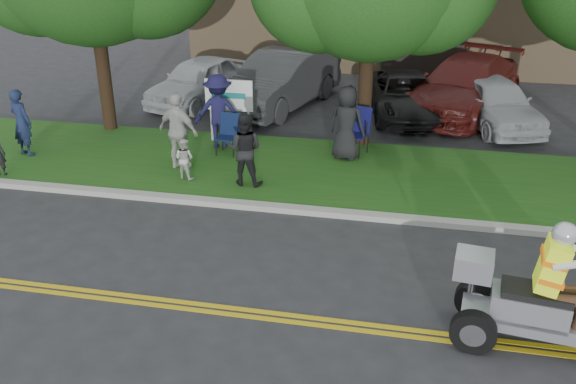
% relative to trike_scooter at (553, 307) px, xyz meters
% --- Properties ---
extents(ground, '(120.00, 120.00, 0.00)m').
position_rel_trike_scooter_xyz_m(ground, '(-3.74, 0.44, -0.69)').
color(ground, '#28282B').
rests_on(ground, ground).
extents(centerline_near, '(60.00, 0.10, 0.01)m').
position_rel_trike_scooter_xyz_m(centerline_near, '(-3.74, -0.14, -0.68)').
color(centerline_near, gold).
rests_on(centerline_near, ground).
extents(centerline_far, '(60.00, 0.10, 0.01)m').
position_rel_trike_scooter_xyz_m(centerline_far, '(-3.74, 0.02, -0.68)').
color(centerline_far, gold).
rests_on(centerline_far, ground).
extents(curb, '(60.00, 0.25, 0.12)m').
position_rel_trike_scooter_xyz_m(curb, '(-3.74, 3.49, -0.63)').
color(curb, '#A8A89E').
rests_on(curb, ground).
extents(grass_verge, '(60.00, 4.00, 0.10)m').
position_rel_trike_scooter_xyz_m(grass_verge, '(-3.74, 5.64, -0.63)').
color(grass_verge, '#1B5115').
rests_on(grass_verge, ground).
extents(commercial_building, '(18.00, 8.20, 4.00)m').
position_rel_trike_scooter_xyz_m(commercial_building, '(-1.74, 19.42, 1.32)').
color(commercial_building, '#9E7F5B').
rests_on(commercial_building, ground).
extents(business_sign, '(1.25, 0.06, 1.75)m').
position_rel_trike_scooter_xyz_m(business_sign, '(-6.64, 7.04, 0.57)').
color(business_sign, silver).
rests_on(business_sign, ground).
extents(trike_scooter, '(3.02, 1.11, 1.97)m').
position_rel_trike_scooter_xyz_m(trike_scooter, '(0.00, 0.00, 0.00)').
color(trike_scooter, black).
rests_on(trike_scooter, ground).
extents(lawn_chair_a, '(0.78, 0.79, 1.14)m').
position_rel_trike_scooter_xyz_m(lawn_chair_a, '(-3.34, 6.92, 0.06)').
color(lawn_chair_a, black).
rests_on(lawn_chair_a, grass_verge).
extents(lawn_chair_b, '(0.57, 0.58, 0.99)m').
position_rel_trike_scooter_xyz_m(lawn_chair_b, '(-6.44, 6.26, -0.03)').
color(lawn_chair_b, black).
rests_on(lawn_chair_b, grass_verge).
extents(spectator_adult_left, '(0.70, 0.57, 1.66)m').
position_rel_trike_scooter_xyz_m(spectator_adult_left, '(-11.34, 5.13, 0.24)').
color(spectator_adult_left, '#182244').
rests_on(spectator_adult_left, grass_verge).
extents(spectator_adult_mid, '(0.82, 0.66, 1.62)m').
position_rel_trike_scooter_xyz_m(spectator_adult_mid, '(-5.54, 4.48, 0.23)').
color(spectator_adult_mid, black).
rests_on(spectator_adult_mid, grass_verge).
extents(spectator_adult_right, '(1.13, 0.73, 1.79)m').
position_rel_trike_scooter_xyz_m(spectator_adult_right, '(-7.28, 5.07, 0.31)').
color(spectator_adult_right, '#B8B9B3').
rests_on(spectator_adult_right, grass_verge).
extents(spectator_chair_a, '(1.35, 0.99, 1.87)m').
position_rel_trike_scooter_xyz_m(spectator_chair_a, '(-6.80, 6.62, 0.35)').
color(spectator_chair_a, '#18163E').
rests_on(spectator_chair_a, grass_verge).
extents(spectator_chair_b, '(0.99, 0.77, 1.80)m').
position_rel_trike_scooter_xyz_m(spectator_chair_b, '(-3.56, 6.45, 0.32)').
color(spectator_chair_b, black).
rests_on(spectator_chair_b, grass_verge).
extents(child_right, '(0.53, 0.46, 0.94)m').
position_rel_trike_scooter_xyz_m(child_right, '(-6.96, 4.50, -0.11)').
color(child_right, beige).
rests_on(child_right, grass_verge).
extents(parked_car_far_left, '(2.74, 4.51, 1.44)m').
position_rel_trike_scooter_xyz_m(parked_car_far_left, '(-8.74, 10.66, 0.03)').
color(parked_car_far_left, silver).
rests_on(parked_car_far_left, ground).
extents(parked_car_left, '(3.24, 5.46, 1.70)m').
position_rel_trike_scooter_xyz_m(parked_car_left, '(-6.07, 10.66, 0.16)').
color(parked_car_left, '#333335').
rests_on(parked_car_left, ground).
extents(parked_car_mid, '(2.88, 4.79, 1.24)m').
position_rel_trike_scooter_xyz_m(parked_car_mid, '(-2.24, 10.58, -0.07)').
color(parked_car_mid, black).
rests_on(parked_car_mid, ground).
extents(parked_car_right, '(4.24, 6.06, 1.63)m').
position_rel_trike_scooter_xyz_m(parked_car_right, '(-0.51, 11.30, 0.13)').
color(parked_car_right, '#501512').
rests_on(parked_car_right, ground).
extents(parked_car_far_right, '(2.86, 4.41, 1.40)m').
position_rel_trike_scooter_xyz_m(parked_car_far_right, '(0.26, 10.10, 0.01)').
color(parked_car_far_right, '#ABAFB3').
rests_on(parked_car_far_right, ground).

